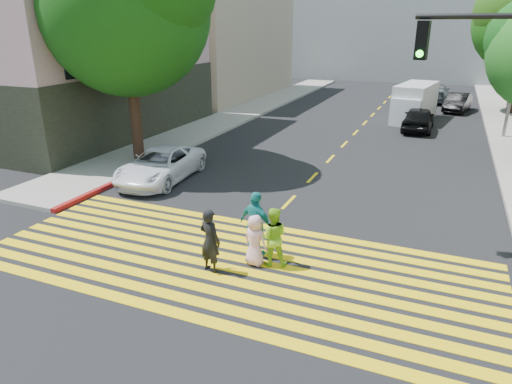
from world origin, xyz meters
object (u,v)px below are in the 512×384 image
Objects in this scene: pedestrian_man at (210,241)px; pedestrian_child at (255,240)px; dark_car_near at (418,119)px; pedestrian_extra at (256,225)px; white_sedan at (161,165)px; silver_car at (436,93)px; dark_car_parked at (458,102)px; white_van at (414,104)px; pedestrian_woman at (273,237)px; tree_left at (127,1)px.

pedestrian_man is 1.22× the size of pedestrian_child.
pedestrian_extra is at bearing 81.67° from dark_car_near.
white_sedan is (-5.98, 4.40, -0.27)m from pedestrian_extra.
pedestrian_child is 0.54m from pedestrian_extra.
silver_car is 1.27× the size of dark_car_parked.
white_van reaches higher than pedestrian_child.
white_van is (1.67, 21.27, 0.32)m from pedestrian_woman.
tree_left reaches higher than dark_car_parked.
dark_car_parked is (4.91, 25.78, -0.26)m from pedestrian_extra.
tree_left is at bearing -117.24° from white_van.
pedestrian_man is 31.42m from silver_car.
pedestrian_woman is 0.31× the size of white_van.
white_sedan is 0.89× the size of white_van.
silver_car is at bearing -116.32° from pedestrian_woman.
pedestrian_woman is at bearing -132.37° from pedestrian_man.
dark_car_parked is at bearing -86.07° from pedestrian_child.
silver_car is (0.44, 11.92, 0.03)m from dark_car_near.
tree_left is at bearing -24.45° from pedestrian_child.
dark_car_near is 0.80× the size of white_van.
pedestrian_child is 26.68m from dark_car_parked.
pedestrian_woman is at bearing -145.79° from pedestrian_child.
tree_left reaches higher than dark_car_near.
dark_car_near is at bearing -118.19° from pedestrian_woman.
tree_left reaches higher than white_van.
silver_car is at bearing -81.57° from pedestrian_child.
pedestrian_man is 19.57m from dark_car_near.
white_van is (-0.97, -9.02, 0.38)m from silver_car.
white_sedan is 18.49m from white_van.
silver_car is (11.61, 23.61, -6.09)m from tree_left.
white_sedan is at bearing 57.74° from dark_car_near.
pedestrian_man is at bearing 76.45° from pedestrian_extra.
pedestrian_child is 0.27× the size of silver_car.
white_van is (8.23, 16.55, 0.47)m from white_sedan.
pedestrian_woman is 1.16× the size of pedestrian_child.
white_sedan is 16.22m from dark_car_near.
pedestrian_man is 1.60m from pedestrian_woman.
pedestrian_child reaches higher than white_sedan.
pedestrian_woman is at bearing -39.94° from white_sedan.
pedestrian_man is 0.36× the size of white_sedan.
pedestrian_extra is 0.46× the size of dark_car_parked.
pedestrian_child is 30.60m from silver_car.
dark_car_parked is 0.76× the size of white_van.
pedestrian_man is at bearing -92.03° from dark_car_parked.
pedestrian_extra is at bearing -49.10° from pedestrian_woman.
pedestrian_woman reaches higher than white_sedan.
dark_car_near is 0.82× the size of silver_car.
pedestrian_extra is at bearing -56.59° from pedestrian_child.
tree_left is at bearing 136.57° from white_sedan.
pedestrian_extra is (0.75, 1.20, 0.07)m from pedestrian_man.
tree_left is at bearing -30.67° from pedestrian_man.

